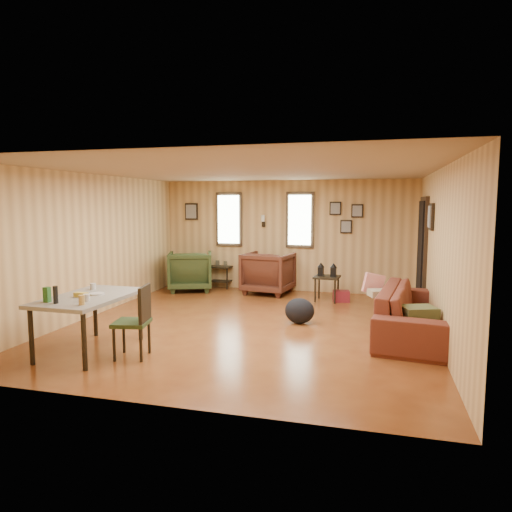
# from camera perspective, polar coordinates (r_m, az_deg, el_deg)

# --- Properties ---
(room) EXTENTS (5.54, 6.04, 2.44)m
(room) POSITION_cam_1_polar(r_m,az_deg,el_deg) (7.28, 1.04, 1.06)
(room) COLOR brown
(room) RESTS_ON ground
(sofa) EXTENTS (1.02, 2.48, 0.94)m
(sofa) POSITION_cam_1_polar(r_m,az_deg,el_deg) (6.98, 19.36, -5.65)
(sofa) COLOR maroon
(sofa) RESTS_ON ground
(recliner_brown) EXTENTS (1.06, 1.01, 0.97)m
(recliner_brown) POSITION_cam_1_polar(r_m,az_deg,el_deg) (9.65, 1.54, -1.85)
(recliner_brown) COLOR #4B2316
(recliner_brown) RESTS_ON ground
(recliner_green) EXTENTS (1.17, 1.13, 0.95)m
(recliner_green) POSITION_cam_1_polar(r_m,az_deg,el_deg) (10.10, -8.22, -1.62)
(recliner_green) COLOR #2C3A1A
(recliner_green) RESTS_ON ground
(end_table) EXTENTS (0.52, 0.48, 0.62)m
(end_table) POSITION_cam_1_polar(r_m,az_deg,el_deg) (10.38, -4.29, -2.06)
(end_table) COLOR black
(end_table) RESTS_ON ground
(side_table) EXTENTS (0.51, 0.51, 0.76)m
(side_table) POSITION_cam_1_polar(r_m,az_deg,el_deg) (9.00, 8.87, -2.35)
(side_table) COLOR black
(side_table) RESTS_ON ground
(cooler) EXTENTS (0.35, 0.28, 0.22)m
(cooler) POSITION_cam_1_polar(r_m,az_deg,el_deg) (9.05, 10.60, -4.95)
(cooler) COLOR maroon
(cooler) RESTS_ON ground
(backpack) EXTENTS (0.47, 0.36, 0.41)m
(backpack) POSITION_cam_1_polar(r_m,az_deg,el_deg) (7.34, 5.47, -6.84)
(backpack) COLOR black
(backpack) RESTS_ON ground
(sofa_pillows) EXTENTS (1.04, 1.85, 0.38)m
(sofa_pillows) POSITION_cam_1_polar(r_m,az_deg,el_deg) (7.06, 17.04, -5.13)
(sofa_pillows) COLOR #4C522E
(sofa_pillows) RESTS_ON sofa
(dining_table) EXTENTS (0.88, 1.45, 0.94)m
(dining_table) POSITION_cam_1_polar(r_m,az_deg,el_deg) (6.24, -20.21, -5.28)
(dining_table) COLOR gray
(dining_table) RESTS_ON ground
(dining_chair) EXTENTS (0.48, 0.48, 0.90)m
(dining_chair) POSITION_cam_1_polar(r_m,az_deg,el_deg) (5.86, -14.67, -7.44)
(dining_chair) COLOR #2C3A1A
(dining_chair) RESTS_ON ground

